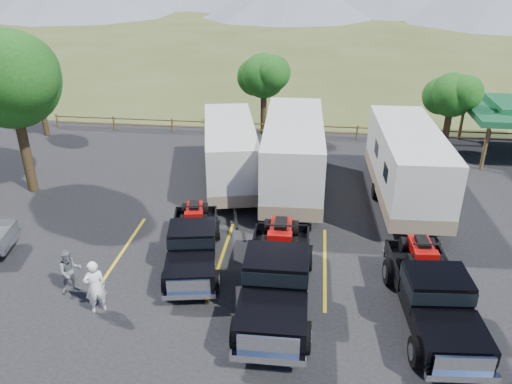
# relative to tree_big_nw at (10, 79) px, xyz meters

# --- Properties ---
(ground) EXTENTS (320.00, 320.00, 0.00)m
(ground) POSITION_rel_tree_big_nw_xyz_m (12.55, -9.03, -5.60)
(ground) COLOR #3F4A1F
(ground) RESTS_ON ground
(asphalt_lot) EXTENTS (44.00, 34.00, 0.04)m
(asphalt_lot) POSITION_rel_tree_big_nw_xyz_m (12.55, -6.03, -5.58)
(asphalt_lot) COLOR black
(asphalt_lot) RESTS_ON ground
(stall_lines) EXTENTS (12.12, 5.50, 0.01)m
(stall_lines) POSITION_rel_tree_big_nw_xyz_m (12.55, -5.03, -5.55)
(stall_lines) COLOR gold
(stall_lines) RESTS_ON asphalt_lot
(tree_big_nw) EXTENTS (5.54, 5.18, 7.84)m
(tree_big_nw) POSITION_rel_tree_big_nw_xyz_m (0.00, 0.00, 0.00)
(tree_big_nw) COLOR black
(tree_big_nw) RESTS_ON ground
(tree_ne_a) EXTENTS (3.11, 2.92, 4.76)m
(tree_ne_a) POSITION_rel_tree_big_nw_xyz_m (21.52, 7.99, -2.11)
(tree_ne_a) COLOR black
(tree_ne_a) RESTS_ON ground
(tree_north) EXTENTS (3.46, 3.24, 5.25)m
(tree_north) POSITION_rel_tree_big_nw_xyz_m (10.52, 9.99, -1.76)
(tree_north) COLOR black
(tree_north) RESTS_ON ground
(tree_nw_small) EXTENTS (2.59, 2.43, 3.85)m
(tree_nw_small) POSITION_rel_tree_big_nw_xyz_m (-3.48, 7.99, -2.81)
(tree_nw_small) COLOR black
(tree_nw_small) RESTS_ON ground
(rail_fence) EXTENTS (36.12, 0.12, 1.00)m
(rail_fence) POSITION_rel_tree_big_nw_xyz_m (14.55, 9.47, -4.99)
(rail_fence) COLOR brown
(rail_fence) RESTS_ON ground
(rig_left) EXTENTS (2.73, 5.77, 1.85)m
(rig_left) POSITION_rel_tree_big_nw_xyz_m (9.55, -5.33, -4.66)
(rig_left) COLOR black
(rig_left) RESTS_ON asphalt_lot
(rig_center) EXTENTS (2.43, 6.71, 2.23)m
(rig_center) POSITION_rel_tree_big_nw_xyz_m (12.89, -7.31, -4.48)
(rig_center) COLOR black
(rig_center) RESTS_ON asphalt_lot
(rig_right) EXTENTS (2.56, 6.30, 2.06)m
(rig_right) POSITION_rel_tree_big_nw_xyz_m (17.89, -7.57, -4.57)
(rig_right) COLOR black
(rig_right) RESTS_ON asphalt_lot
(trailer_left) EXTENTS (3.95, 9.26, 3.21)m
(trailer_left) POSITION_rel_tree_big_nw_xyz_m (9.75, 1.86, -3.88)
(trailer_left) COLOR silver
(trailer_left) RESTS_ON asphalt_lot
(trailer_center) EXTENTS (3.02, 10.47, 3.64)m
(trailer_center) POSITION_rel_tree_big_nw_xyz_m (12.92, 1.38, -3.65)
(trailer_center) COLOR silver
(trailer_center) RESTS_ON asphalt_lot
(trailer_right) EXTENTS (2.98, 10.23, 3.55)m
(trailer_right) POSITION_rel_tree_big_nw_xyz_m (18.19, 0.87, -3.70)
(trailer_right) COLOR silver
(trailer_right) RESTS_ON asphalt_lot
(person_a) EXTENTS (0.84, 0.77, 1.93)m
(person_a) POSITION_rel_tree_big_nw_xyz_m (7.09, -8.58, -4.59)
(person_a) COLOR white
(person_a) RESTS_ON asphalt_lot
(person_b) EXTENTS (1.01, 0.98, 1.64)m
(person_b) POSITION_rel_tree_big_nw_xyz_m (5.77, -7.66, -4.73)
(person_b) COLOR slate
(person_b) RESTS_ON asphalt_lot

